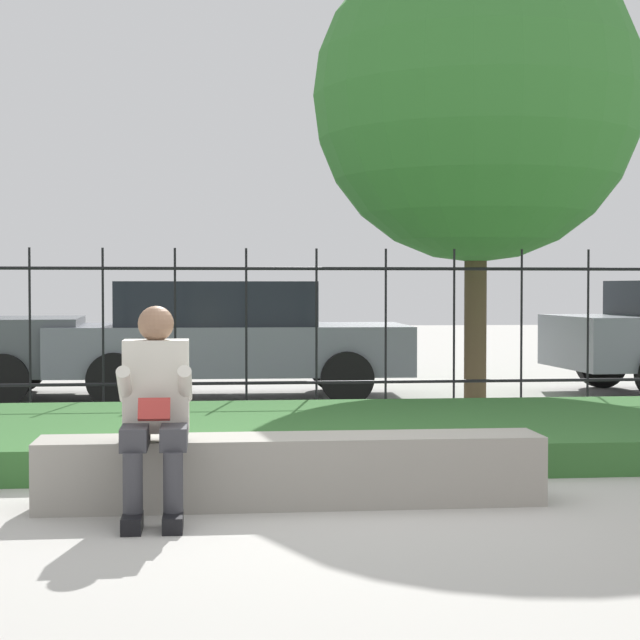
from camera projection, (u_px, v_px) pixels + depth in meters
name	position (u px, v px, depth m)	size (l,w,h in m)	color
ground_plane	(331.00, 504.00, 6.55)	(60.00, 60.00, 0.00)	#B2AFA8
stone_bench	(292.00, 474.00, 6.52)	(3.07, 0.45, 0.42)	gray
person_seated_reader	(155.00, 403.00, 6.17)	(0.42, 0.73, 1.22)	black
grass_berm	(300.00, 434.00, 8.75)	(10.67, 3.04, 0.24)	#33662D
iron_fence	(282.00, 328.00, 10.96)	(8.67, 0.03, 1.73)	black
car_parked_center	(227.00, 337.00, 12.80)	(4.24, 2.02, 1.40)	slate
tree_behind_fence	(476.00, 99.00, 11.84)	(3.64, 3.64, 5.24)	#4C3D28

